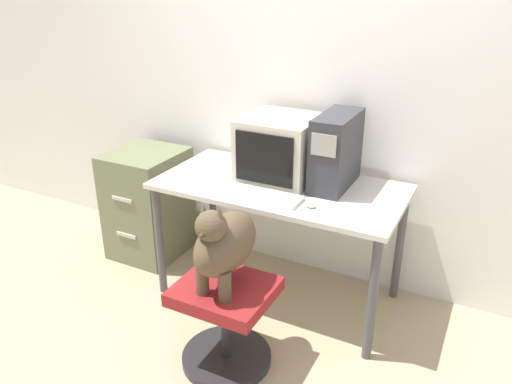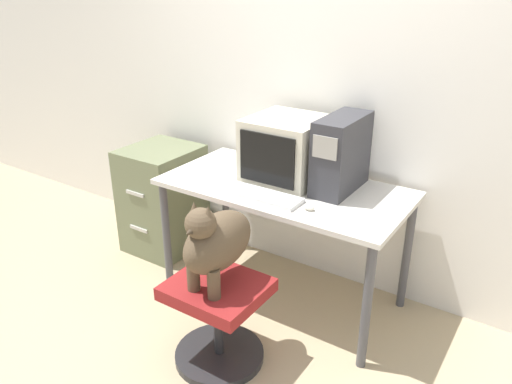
{
  "view_description": "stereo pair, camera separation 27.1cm",
  "coord_description": "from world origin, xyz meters",
  "px_view_note": "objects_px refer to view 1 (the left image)",
  "views": [
    {
      "loc": [
        1.13,
        -2.12,
        1.91
      ],
      "look_at": [
        -0.02,
        0.09,
        0.83
      ],
      "focal_mm": 35.0,
      "sensor_mm": 36.0,
      "label": 1
    },
    {
      "loc": [
        1.36,
        -1.99,
        1.91
      ],
      "look_at": [
        -0.02,
        0.09,
        0.83
      ],
      "focal_mm": 35.0,
      "sensor_mm": 36.0,
      "label": 2
    }
  ],
  "objects_px": {
    "pc_tower": "(336,151)",
    "filing_cabinet": "(149,203)",
    "office_chair": "(226,319)",
    "dog": "(224,243)",
    "crt_monitor": "(280,148)",
    "keyboard": "(260,195)"
  },
  "relations": [
    {
      "from": "crt_monitor",
      "to": "pc_tower",
      "type": "height_order",
      "value": "pc_tower"
    },
    {
      "from": "crt_monitor",
      "to": "dog",
      "type": "distance_m",
      "value": 0.83
    },
    {
      "from": "pc_tower",
      "to": "keyboard",
      "type": "distance_m",
      "value": 0.51
    },
    {
      "from": "keyboard",
      "to": "dog",
      "type": "xyz_separation_m",
      "value": [
        0.04,
        -0.47,
        -0.06
      ]
    },
    {
      "from": "crt_monitor",
      "to": "office_chair",
      "type": "distance_m",
      "value": 1.05
    },
    {
      "from": "office_chair",
      "to": "dog",
      "type": "height_order",
      "value": "dog"
    },
    {
      "from": "dog",
      "to": "filing_cabinet",
      "type": "relative_size",
      "value": 0.62
    },
    {
      "from": "keyboard",
      "to": "pc_tower",
      "type": "bearing_deg",
      "value": 48.78
    },
    {
      "from": "office_chair",
      "to": "crt_monitor",
      "type": "bearing_deg",
      "value": 94.76
    },
    {
      "from": "pc_tower",
      "to": "office_chair",
      "type": "bearing_deg",
      "value": -108.3
    },
    {
      "from": "keyboard",
      "to": "office_chair",
      "type": "relative_size",
      "value": 0.97
    },
    {
      "from": "office_chair",
      "to": "filing_cabinet",
      "type": "height_order",
      "value": "filing_cabinet"
    },
    {
      "from": "dog",
      "to": "filing_cabinet",
      "type": "xyz_separation_m",
      "value": [
        -1.09,
        0.75,
        -0.33
      ]
    },
    {
      "from": "dog",
      "to": "pc_tower",
      "type": "bearing_deg",
      "value": 71.64
    },
    {
      "from": "crt_monitor",
      "to": "dog",
      "type": "xyz_separation_m",
      "value": [
        0.07,
        -0.79,
        -0.24
      ]
    },
    {
      "from": "dog",
      "to": "filing_cabinet",
      "type": "height_order",
      "value": "dog"
    },
    {
      "from": "keyboard",
      "to": "filing_cabinet",
      "type": "height_order",
      "value": "keyboard"
    },
    {
      "from": "crt_monitor",
      "to": "office_chair",
      "type": "bearing_deg",
      "value": -85.24
    },
    {
      "from": "keyboard",
      "to": "dog",
      "type": "bearing_deg",
      "value": -85.51
    },
    {
      "from": "pc_tower",
      "to": "filing_cabinet",
      "type": "distance_m",
      "value": 1.49
    },
    {
      "from": "crt_monitor",
      "to": "filing_cabinet",
      "type": "relative_size",
      "value": 0.58
    },
    {
      "from": "crt_monitor",
      "to": "office_chair",
      "type": "height_order",
      "value": "crt_monitor"
    }
  ]
}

